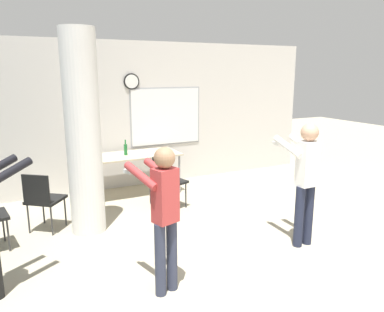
{
  "coord_description": "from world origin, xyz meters",
  "views": [
    {
      "loc": [
        -2.13,
        -1.96,
        2.24
      ],
      "look_at": [
        -0.04,
        2.26,
        1.17
      ],
      "focal_mm": 35.0,
      "sensor_mm": 36.0,
      "label": 1
    }
  ],
  "objects_px": {
    "folding_table": "(135,157)",
    "chair_near_pillar": "(43,197)",
    "person_playing_side": "(305,175)",
    "bottle_on_table": "(126,149)",
    "person_playing_front": "(164,209)",
    "chair_table_front": "(167,177)"
  },
  "relations": [
    {
      "from": "person_playing_front",
      "to": "person_playing_side",
      "type": "relative_size",
      "value": 0.95
    },
    {
      "from": "folding_table",
      "to": "chair_table_front",
      "type": "distance_m",
      "value": 0.97
    },
    {
      "from": "chair_near_pillar",
      "to": "chair_table_front",
      "type": "xyz_separation_m",
      "value": [
        1.96,
        0.15,
        0.0
      ]
    },
    {
      "from": "chair_near_pillar",
      "to": "person_playing_side",
      "type": "height_order",
      "value": "person_playing_side"
    },
    {
      "from": "bottle_on_table",
      "to": "chair_near_pillar",
      "type": "xyz_separation_m",
      "value": [
        -1.52,
        -1.05,
        -0.35
      ]
    },
    {
      "from": "chair_near_pillar",
      "to": "person_playing_front",
      "type": "xyz_separation_m",
      "value": [
        0.97,
        -2.14,
        0.39
      ]
    },
    {
      "from": "chair_table_front",
      "to": "person_playing_front",
      "type": "height_order",
      "value": "person_playing_front"
    },
    {
      "from": "folding_table",
      "to": "chair_near_pillar",
      "type": "xyz_separation_m",
      "value": [
        -1.69,
        -1.06,
        -0.19
      ]
    },
    {
      "from": "folding_table",
      "to": "chair_near_pillar",
      "type": "height_order",
      "value": "chair_near_pillar"
    },
    {
      "from": "bottle_on_table",
      "to": "person_playing_side",
      "type": "height_order",
      "value": "person_playing_side"
    },
    {
      "from": "bottle_on_table",
      "to": "chair_table_front",
      "type": "bearing_deg",
      "value": -64.22
    },
    {
      "from": "folding_table",
      "to": "person_playing_side",
      "type": "height_order",
      "value": "person_playing_side"
    },
    {
      "from": "folding_table",
      "to": "chair_table_front",
      "type": "relative_size",
      "value": 1.86
    },
    {
      "from": "folding_table",
      "to": "person_playing_side",
      "type": "xyz_separation_m",
      "value": [
        1.3,
        -2.99,
        0.24
      ]
    },
    {
      "from": "person_playing_side",
      "to": "person_playing_front",
      "type": "bearing_deg",
      "value": -174.09
    },
    {
      "from": "person_playing_front",
      "to": "chair_near_pillar",
      "type": "bearing_deg",
      "value": 114.39
    },
    {
      "from": "chair_table_front",
      "to": "bottle_on_table",
      "type": "bearing_deg",
      "value": 115.78
    },
    {
      "from": "folding_table",
      "to": "chair_near_pillar",
      "type": "distance_m",
      "value": 2.01
    },
    {
      "from": "folding_table",
      "to": "bottle_on_table",
      "type": "bearing_deg",
      "value": -178.3
    },
    {
      "from": "person_playing_front",
      "to": "bottle_on_table",
      "type": "bearing_deg",
      "value": 80.18
    },
    {
      "from": "bottle_on_table",
      "to": "chair_table_front",
      "type": "xyz_separation_m",
      "value": [
        0.44,
        -0.9,
        -0.35
      ]
    },
    {
      "from": "chair_near_pillar",
      "to": "chair_table_front",
      "type": "distance_m",
      "value": 1.97
    }
  ]
}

